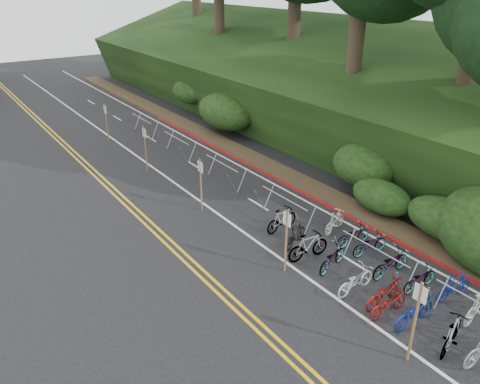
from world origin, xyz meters
name	(u,v)px	position (x,y,z in m)	size (l,w,h in m)	color
ground	(382,361)	(0.00, 0.00, 0.00)	(120.00, 120.00, 0.00)	black
road_markings	(213,217)	(0.63, 10.10, 0.00)	(7.47, 80.00, 0.01)	gold
red_curb	(275,177)	(5.70, 12.00, 0.05)	(0.25, 28.00, 0.10)	maroon
embankment	(294,90)	(12.96, 19.04, 2.57)	(14.30, 48.14, 9.11)	black
bike_racks_rest	(222,169)	(3.00, 13.00, 0.85)	(1.14, 23.00, 1.17)	#9B9DA1
signpost_near	(416,317)	(0.65, -0.37, 1.51)	(0.08, 0.40, 2.64)	brown
signposts_rest	(170,162)	(0.60, 14.00, 1.43)	(0.08, 18.40, 2.50)	brown
bike_front	(388,303)	(1.75, 1.27, 0.42)	(1.61, 0.56, 0.85)	maroon
bike_valet	(397,281)	(2.89, 1.85, 0.49)	(3.22, 12.21, 1.10)	#9E9EA3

